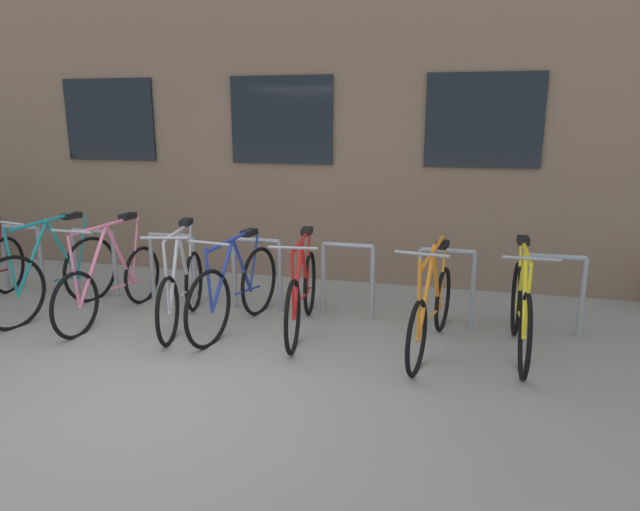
{
  "coord_description": "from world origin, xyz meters",
  "views": [
    {
      "loc": [
        2.2,
        -3.64,
        2.06
      ],
      "look_at": [
        0.89,
        1.6,
        0.72
      ],
      "focal_mm": 31.77,
      "sensor_mm": 36.0,
      "label": 1
    }
  ],
  "objects_px": {
    "bicycle_blue": "(236,290)",
    "bicycle_teal": "(54,276)",
    "bicycle_orange": "(431,310)",
    "bicycle_silver": "(182,289)",
    "bicycle_red": "(302,293)",
    "bicycle_yellow": "(521,310)",
    "bicycle_pink": "(111,283)"
  },
  "relations": [
    {
      "from": "bicycle_blue",
      "to": "bicycle_teal",
      "type": "relative_size",
      "value": 0.99
    },
    {
      "from": "bicycle_silver",
      "to": "bicycle_teal",
      "type": "distance_m",
      "value": 1.48
    },
    {
      "from": "bicycle_blue",
      "to": "bicycle_red",
      "type": "bearing_deg",
      "value": 9.44
    },
    {
      "from": "bicycle_blue",
      "to": "bicycle_teal",
      "type": "xyz_separation_m",
      "value": [
        -2.04,
        -0.06,
        0.02
      ]
    },
    {
      "from": "bicycle_yellow",
      "to": "bicycle_blue",
      "type": "bearing_deg",
      "value": -178.73
    },
    {
      "from": "bicycle_blue",
      "to": "bicycle_pink",
      "type": "relative_size",
      "value": 0.97
    },
    {
      "from": "bicycle_blue",
      "to": "bicycle_red",
      "type": "xyz_separation_m",
      "value": [
        0.65,
        0.11,
        -0.02
      ]
    },
    {
      "from": "bicycle_silver",
      "to": "bicycle_teal",
      "type": "bearing_deg",
      "value": -179.36
    },
    {
      "from": "bicycle_orange",
      "to": "bicycle_yellow",
      "type": "distance_m",
      "value": 0.78
    },
    {
      "from": "bicycle_orange",
      "to": "bicycle_silver",
      "type": "relative_size",
      "value": 1.07
    },
    {
      "from": "bicycle_pink",
      "to": "bicycle_orange",
      "type": "bearing_deg",
      "value": -0.5
    },
    {
      "from": "bicycle_blue",
      "to": "bicycle_teal",
      "type": "bearing_deg",
      "value": -178.36
    },
    {
      "from": "bicycle_blue",
      "to": "bicycle_yellow",
      "type": "distance_m",
      "value": 2.68
    },
    {
      "from": "bicycle_red",
      "to": "bicycle_orange",
      "type": "bearing_deg",
      "value": -7.59
    },
    {
      "from": "bicycle_yellow",
      "to": "bicycle_orange",
      "type": "bearing_deg",
      "value": -171.25
    },
    {
      "from": "bicycle_orange",
      "to": "bicycle_blue",
      "type": "xyz_separation_m",
      "value": [
        -1.91,
        0.06,
        0.03
      ]
    },
    {
      "from": "bicycle_orange",
      "to": "bicycle_yellow",
      "type": "xyz_separation_m",
      "value": [
        0.77,
        0.12,
        0.02
      ]
    },
    {
      "from": "bicycle_blue",
      "to": "bicycle_pink",
      "type": "distance_m",
      "value": 1.37
    },
    {
      "from": "bicycle_orange",
      "to": "bicycle_silver",
      "type": "height_order",
      "value": "bicycle_silver"
    },
    {
      "from": "bicycle_silver",
      "to": "bicycle_red",
      "type": "relative_size",
      "value": 0.93
    },
    {
      "from": "bicycle_silver",
      "to": "bicycle_teal",
      "type": "height_order",
      "value": "bicycle_teal"
    },
    {
      "from": "bicycle_pink",
      "to": "bicycle_teal",
      "type": "relative_size",
      "value": 1.03
    },
    {
      "from": "bicycle_orange",
      "to": "bicycle_pink",
      "type": "bearing_deg",
      "value": 179.5
    },
    {
      "from": "bicycle_silver",
      "to": "bicycle_red",
      "type": "xyz_separation_m",
      "value": [
        1.21,
        0.15,
        0.0
      ]
    },
    {
      "from": "bicycle_silver",
      "to": "bicycle_pink",
      "type": "xyz_separation_m",
      "value": [
        -0.81,
        0.01,
        0.01
      ]
    },
    {
      "from": "bicycle_yellow",
      "to": "bicycle_pink",
      "type": "bearing_deg",
      "value": -178.72
    },
    {
      "from": "bicycle_orange",
      "to": "bicycle_red",
      "type": "xyz_separation_m",
      "value": [
        -1.26,
        0.17,
        0.01
      ]
    },
    {
      "from": "bicycle_red",
      "to": "bicycle_pink",
      "type": "relative_size",
      "value": 0.98
    },
    {
      "from": "bicycle_yellow",
      "to": "bicycle_red",
      "type": "height_order",
      "value": "bicycle_yellow"
    },
    {
      "from": "bicycle_blue",
      "to": "bicycle_teal",
      "type": "distance_m",
      "value": 2.04
    },
    {
      "from": "bicycle_red",
      "to": "bicycle_teal",
      "type": "xyz_separation_m",
      "value": [
        -2.69,
        -0.17,
        0.03
      ]
    },
    {
      "from": "bicycle_orange",
      "to": "bicycle_silver",
      "type": "bearing_deg",
      "value": 179.6
    }
  ]
}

